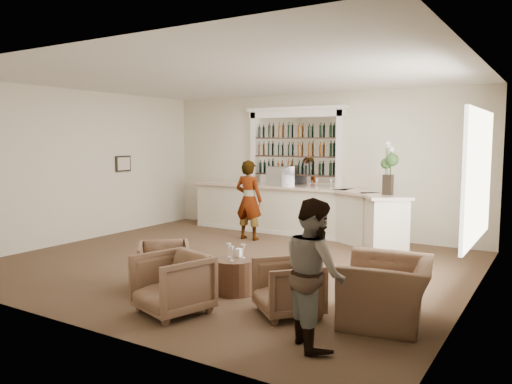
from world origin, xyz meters
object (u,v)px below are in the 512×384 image
Objects in this scene: espresso_machine at (280,176)px; flower_vase at (388,165)px; armchair_left at (164,265)px; armchair_right at (288,287)px; armchair_center at (173,284)px; armchair_far at (387,291)px; cocktail_table at (234,275)px; sommelier at (249,200)px; bar_counter at (299,211)px; guest at (314,272)px.

flower_vase is at bearing 3.25° from espresso_machine.
armchair_left is 2.12m from armchair_right.
armchair_far reaches higher than armchair_center.
cocktail_table is 3.95m from sommelier.
bar_counter reaches higher than cocktail_table.
cocktail_table is at bearing -159.47° from armchair_right.
sommelier is at bearing 127.97° from armchair_center.
guest is at bearing -43.35° from espresso_machine.
armchair_right is at bearing -89.45° from flower_vase.
bar_counter is 4.78× the size of armchair_far.
bar_counter is 4.78m from armchair_left.
flower_vase reaches higher than armchair_left.
armchair_center reaches higher than cocktail_table.
sommelier is 3.43× the size of espresso_machine.
cocktail_table is 0.41× the size of guest.
cocktail_table is at bearing -105.46° from flower_vase.
armchair_right is at bearing -20.63° from cocktail_table.
armchair_far is 1.14× the size of flower_vase.
cocktail_table is 1.17m from armchair_center.
bar_counter is 0.94m from espresso_machine.
sommelier reaches higher than armchair_right.
espresso_machine is (-1.67, 4.37, 1.12)m from cocktail_table.
armchair_right is at bearing -42.94° from armchair_left.
flower_vase is (1.06, 3.84, 1.48)m from cocktail_table.
armchair_far is (0.46, 1.09, -0.41)m from guest.
armchair_right is 5.63m from espresso_machine.
espresso_machine is (-2.77, 4.79, 1.01)m from armchair_right.
armchair_far is 4.24m from flower_vase.
armchair_left is 0.98× the size of armchair_right.
cocktail_table is 4.25m from flower_vase.
espresso_machine is at bearing 168.91° from flower_vase.
armchair_center is 5.31m from flower_vase.
flower_vase is at bearing 21.72° from armchair_left.
sommelier is at bearing 61.41° from armchair_left.
guest is 1.25m from armchair_far.
espresso_machine is at bearing 110.93° from cocktail_table.
bar_counter is at bearing -128.47° from sommelier.
espresso_machine is (0.25, 0.98, 0.48)m from sommelier.
armchair_far is (4.17, -3.40, -0.50)m from sommelier.
espresso_machine is at bearing -149.15° from armchair_far.
bar_counter is 8.75× the size of cocktail_table.
armchair_left is (0.90, -3.77, -0.54)m from sommelier.
flower_vase reaches higher than cocktail_table.
cocktail_table is 4.81m from espresso_machine.
bar_counter is 3.56× the size of guest.
armchair_far is (2.42, 1.14, 0.00)m from armchair_center.
cocktail_table is 0.86× the size of armchair_left.
armchair_left is 0.73× the size of flower_vase.
guest reaches higher than armchair_right.
cocktail_table is 0.55× the size of armchair_far.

